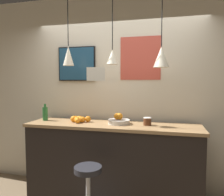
{
  "coord_description": "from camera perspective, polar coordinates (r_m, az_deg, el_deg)",
  "views": [
    {
      "loc": [
        0.7,
        -2.18,
        1.62
      ],
      "look_at": [
        0.0,
        0.63,
        1.4
      ],
      "focal_mm": 35.0,
      "sensor_mm": 36.0,
      "label": 1
    }
  ],
  "objects": [
    {
      "name": "wall_poster",
      "position": [
        3.21,
        7.4,
        10.26
      ],
      "size": [
        0.58,
        0.01,
        0.62
      ],
      "color": "#C64C3D"
    },
    {
      "name": "back_wall",
      "position": [
        3.28,
        1.68,
        1.38
      ],
      "size": [
        8.0,
        0.06,
        2.9
      ],
      "color": "beige",
      "rests_on": "ground_plane"
    },
    {
      "name": "juice_bottle",
      "position": [
        3.35,
        -17.05,
        -3.87
      ],
      "size": [
        0.07,
        0.07,
        0.24
      ],
      "color": "#286B33",
      "rests_on": "service_counter"
    },
    {
      "name": "fruit_bowl",
      "position": [
        2.95,
        1.78,
        -5.76
      ],
      "size": [
        0.29,
        0.29,
        0.15
      ],
      "color": "beige",
      "rests_on": "service_counter"
    },
    {
      "name": "mounted_tv",
      "position": [
        3.43,
        -9.19,
        8.79
      ],
      "size": [
        0.59,
        0.04,
        0.52
      ],
      "color": "black"
    },
    {
      "name": "bar_stool",
      "position": [
        2.64,
        -6.26,
        -23.27
      ],
      "size": [
        0.44,
        0.44,
        0.69
      ],
      "color": "#B7B7BC",
      "rests_on": "ground_plane"
    },
    {
      "name": "pendant_lamp_right",
      "position": [
        2.85,
        12.75,
        10.5
      ],
      "size": [
        0.2,
        0.2,
        1.01
      ],
      "color": "black"
    },
    {
      "name": "service_counter",
      "position": [
        3.09,
        0.0,
        -16.38
      ],
      "size": [
        2.33,
        0.58,
        1.05
      ],
      "color": "black",
      "rests_on": "ground_plane"
    },
    {
      "name": "spread_jar",
      "position": [
        2.89,
        9.2,
        -6.04
      ],
      "size": [
        0.1,
        0.1,
        0.1
      ],
      "color": "#562D19",
      "rests_on": "service_counter"
    },
    {
      "name": "orange_pile",
      "position": [
        3.11,
        -8.48,
        -5.52
      ],
      "size": [
        0.28,
        0.23,
        0.09
      ],
      "color": "orange",
      "rests_on": "service_counter"
    },
    {
      "name": "pendant_lamp_left",
      "position": [
        3.14,
        -11.32,
        10.85
      ],
      "size": [
        0.15,
        0.15,
        0.96
      ],
      "color": "black"
    },
    {
      "name": "hanging_menu_board",
      "position": [
        2.73,
        -4.26,
        6.27
      ],
      "size": [
        0.24,
        0.01,
        0.17
      ],
      "color": "silver"
    },
    {
      "name": "pendant_lamp_middle",
      "position": [
        2.93,
        0.11,
        10.81
      ],
      "size": [
        0.16,
        0.16,
        0.96
      ],
      "color": "black"
    }
  ]
}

